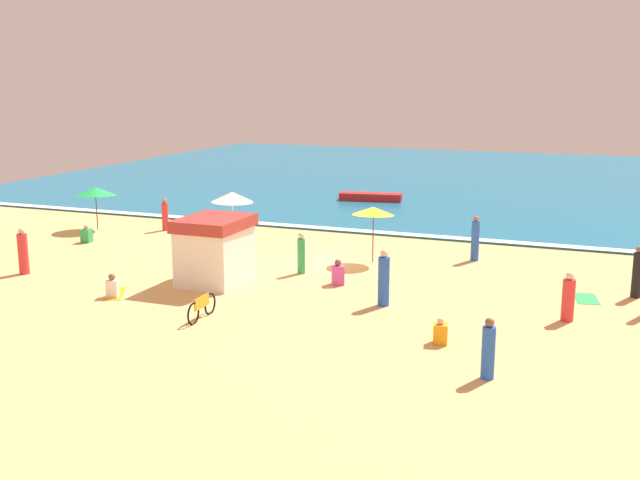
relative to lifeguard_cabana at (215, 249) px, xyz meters
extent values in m
plane|color=#E5B26B|center=(3.06, 4.37, -1.26)|extent=(60.00, 60.00, 0.00)
cube|color=#146B93|center=(3.06, 32.37, -1.21)|extent=(60.00, 44.00, 0.10)
cube|color=white|center=(3.06, 10.67, -1.15)|extent=(57.00, 0.70, 0.01)
cube|color=white|center=(0.00, 0.00, -0.24)|extent=(2.10, 2.62, 2.03)
cube|color=#A5332D|center=(0.00, 0.00, 0.98)|extent=(2.23, 2.79, 0.43)
cylinder|color=#4C3823|center=(-10.40, 6.65, -0.22)|extent=(0.05, 0.05, 2.08)
cone|color=green|center=(-10.40, 6.65, 0.67)|extent=(2.78, 2.79, 0.56)
cylinder|color=#4C3823|center=(4.46, 5.16, -0.13)|extent=(0.05, 0.05, 2.25)
cone|color=yellow|center=(4.46, 5.16, 0.88)|extent=(1.75, 1.76, 0.43)
cylinder|color=silver|center=(-3.53, 8.05, -0.24)|extent=(0.05, 0.05, 2.03)
cone|color=white|center=(-3.53, 8.05, 0.58)|extent=(2.69, 2.69, 0.53)
torus|color=black|center=(1.73, -4.51, -0.93)|extent=(0.09, 0.72, 0.72)
torus|color=black|center=(1.69, -3.41, -0.93)|extent=(0.09, 0.72, 0.72)
cube|color=orange|center=(1.71, -3.96, -0.71)|extent=(0.09, 0.88, 0.36)
cube|color=white|center=(-2.39, -2.97, -0.95)|extent=(0.49, 0.49, 0.61)
sphere|color=brown|center=(-2.39, -2.97, -0.54)|extent=(0.23, 0.23, 0.23)
cylinder|color=red|center=(-7.52, -1.57, -0.47)|extent=(0.40, 0.40, 1.58)
sphere|color=#DBA884|center=(-7.52, -1.57, 0.42)|extent=(0.23, 0.23, 0.23)
cylinder|color=black|center=(14.44, 3.56, -0.47)|extent=(0.47, 0.47, 1.58)
sphere|color=brown|center=(14.44, 3.56, 0.43)|extent=(0.23, 0.23, 0.23)
cylinder|color=blue|center=(6.61, -0.51, -0.43)|extent=(0.40, 0.40, 1.66)
sphere|color=beige|center=(6.61, -0.51, 0.52)|extent=(0.26, 0.26, 0.26)
cube|color=orange|center=(9.17, -3.46, -0.97)|extent=(0.47, 0.47, 0.58)
sphere|color=beige|center=(9.17, -3.46, -0.58)|extent=(0.21, 0.21, 0.21)
cylinder|color=blue|center=(8.31, 6.94, -0.42)|extent=(0.41, 0.41, 1.67)
sphere|color=#9E6B47|center=(8.31, 6.94, 0.51)|extent=(0.23, 0.23, 0.23)
cube|color=green|center=(-8.96, 3.99, -0.94)|extent=(0.48, 0.48, 0.63)
sphere|color=#DBA884|center=(-8.96, 3.99, -0.54)|extent=(0.21, 0.21, 0.21)
cube|color=#D84CA5|center=(4.31, 1.39, -0.90)|extent=(0.56, 0.56, 0.71)
sphere|color=brown|center=(4.31, 1.39, -0.43)|extent=(0.25, 0.25, 0.25)
cylinder|color=red|center=(12.40, 0.01, -0.59)|extent=(0.41, 0.41, 1.33)
sphere|color=beige|center=(12.40, 0.01, 0.19)|extent=(0.25, 0.25, 0.25)
cylinder|color=green|center=(2.44, 2.38, -0.57)|extent=(0.34, 0.34, 1.38)
sphere|color=beige|center=(2.44, 2.38, 0.24)|extent=(0.25, 0.25, 0.25)
cylinder|color=red|center=(-7.12, 7.72, -0.58)|extent=(0.35, 0.35, 1.36)
sphere|color=#9E6B47|center=(-7.12, 7.72, 0.21)|extent=(0.24, 0.24, 0.24)
cylinder|color=blue|center=(10.83, -5.55, -0.58)|extent=(0.36, 0.36, 1.36)
sphere|color=brown|center=(10.83, -5.55, 0.22)|extent=(0.24, 0.24, 0.24)
cube|color=orange|center=(-2.55, -2.65, -1.25)|extent=(1.37, 1.73, 0.01)
cube|color=green|center=(12.88, 2.75, -1.25)|extent=(0.98, 1.52, 0.01)
cube|color=red|center=(-0.27, 19.79, -0.93)|extent=(3.88, 1.58, 0.46)
camera|label=1|loc=(13.37, -23.63, 6.13)|focal=42.21mm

